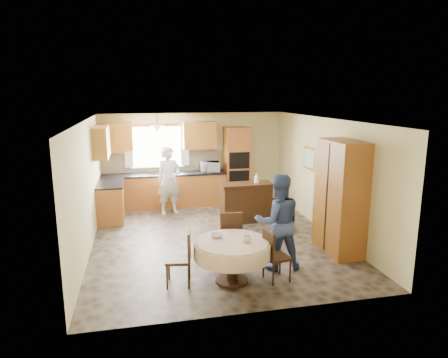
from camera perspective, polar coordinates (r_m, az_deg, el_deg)
floor at (r=8.57m, az=-1.36°, el=-8.47°), size 5.00×6.00×0.01m
ceiling at (r=8.04m, az=-1.45°, el=8.46°), size 5.00×6.00×0.01m
wall_back at (r=11.12m, az=-4.35°, el=2.96°), size 5.00×0.02×2.50m
wall_front at (r=5.40m, az=4.71°, el=-6.94°), size 5.00×0.02×2.50m
wall_left at (r=8.13m, az=-18.98°, el=-1.07°), size 0.02×6.00×2.50m
wall_right at (r=9.02m, az=14.39°, el=0.46°), size 0.02×6.00×2.50m
window at (r=10.96m, az=-9.56°, el=4.54°), size 1.40×0.03×1.10m
curtain_left at (r=10.89m, az=-13.51°, el=4.59°), size 0.22×0.02×1.15m
curtain_right at (r=10.97m, az=-5.63°, el=4.92°), size 0.22×0.02×1.15m
base_cab_back at (r=10.90m, az=-8.49°, el=-1.67°), size 3.30×0.60×0.88m
counter_back at (r=10.81m, az=-8.56°, el=0.70°), size 3.30×0.64×0.04m
base_cab_left at (r=10.04m, az=-15.84°, el=-3.21°), size 0.60×1.20×0.88m
counter_left at (r=9.93m, az=-15.99°, el=-0.65°), size 0.64×1.20×0.04m
backsplash at (r=11.04m, az=-8.71°, el=2.42°), size 3.30×0.02×0.55m
wall_cab_left at (r=10.78m, az=-15.19°, el=5.82°), size 0.85×0.33×0.72m
wall_cab_right at (r=10.90m, az=-3.50°, el=6.28°), size 0.90×0.33×0.72m
wall_cab_side at (r=9.77m, az=-17.13°, el=5.10°), size 0.33×1.20×0.72m
oven_tower at (r=11.07m, az=1.80°, el=1.95°), size 0.66×0.62×2.12m
oven_upper at (r=10.74m, az=2.22°, el=2.66°), size 0.56×0.01×0.45m
oven_lower at (r=10.83m, az=2.19°, el=0.05°), size 0.56×0.01×0.45m
pendant at (r=10.43m, az=-9.52°, el=7.04°), size 0.36×0.36×0.18m
sideboard at (r=9.56m, az=3.16°, el=-3.52°), size 1.25×0.55×0.88m
space_heater at (r=8.93m, az=8.70°, el=-5.99°), size 0.42×0.33×0.51m
cupboard at (r=7.91m, az=16.30°, el=-2.49°), size 0.57×1.13×2.16m
dining_table at (r=6.52m, az=1.15°, el=-10.12°), size 1.24×1.24×0.70m
chair_left at (r=6.48m, az=-5.90°, el=-10.74°), size 0.45×0.45×0.90m
chair_back at (r=7.27m, az=0.92°, el=-7.84°), size 0.45×0.45×0.96m
chair_right at (r=6.62m, az=7.07°, el=-10.51°), size 0.43×0.43×0.86m
framed_picture at (r=9.65m, az=12.22°, el=2.89°), size 0.06×0.64×0.53m
microwave at (r=10.88m, az=-1.99°, el=1.76°), size 0.51×0.36×0.28m
person_sink at (r=10.17m, az=-7.85°, el=-0.21°), size 0.71×0.56×1.72m
person_dining at (r=6.98m, az=7.74°, el=-6.09°), size 0.87×0.70×1.69m
bowl_sideboard at (r=9.38m, az=1.55°, el=-0.88°), size 0.28×0.28×0.05m
bottle_sideboard at (r=9.49m, az=4.66°, el=-0.04°), size 0.14×0.14×0.28m
cup_table at (r=6.42m, az=3.30°, el=-8.52°), size 0.17×0.17×0.10m
bowl_table at (r=6.61m, az=-1.04°, el=-8.05°), size 0.24×0.24×0.06m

